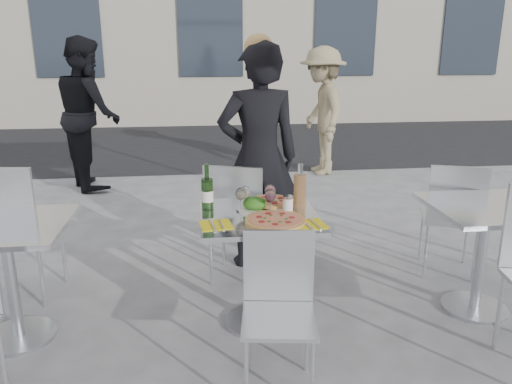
{
  "coord_description": "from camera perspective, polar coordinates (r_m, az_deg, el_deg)",
  "views": [
    {
      "loc": [
        -0.36,
        -2.88,
        1.74
      ],
      "look_at": [
        0.0,
        0.15,
        0.85
      ],
      "focal_mm": 35.0,
      "sensor_mm": 36.0,
      "label": 1
    }
  ],
  "objects": [
    {
      "name": "pizza_far",
      "position": [
        3.25,
        1.74,
        -1.18
      ],
      "size": [
        0.31,
        0.31,
        0.03
      ],
      "color": "white",
      "rests_on": "main_table"
    },
    {
      "name": "side_table_right",
      "position": [
        3.63,
        24.58,
        -4.58
      ],
      "size": [
        0.72,
        0.72,
        0.75
      ],
      "color": "#B7BABF",
      "rests_on": "ground"
    },
    {
      "name": "salad_plate",
      "position": [
        3.14,
        -0.15,
        -1.46
      ],
      "size": [
        0.22,
        0.22,
        0.09
      ],
      "color": "white",
      "rests_on": "main_table"
    },
    {
      "name": "pedestrian_b",
      "position": [
        7.05,
        7.53,
        9.12
      ],
      "size": [
        0.69,
        1.16,
        1.75
      ],
      "primitive_type": "imported",
      "rotation": [
        0.0,
        0.0,
        4.75
      ],
      "color": "#8F805C",
      "rests_on": "ground"
    },
    {
      "name": "street_asphalt",
      "position": [
        9.55,
        -4.53,
        5.77
      ],
      "size": [
        24.0,
        5.0,
        0.0
      ],
      "primitive_type": "cube",
      "color": "black",
      "rests_on": "ground"
    },
    {
      "name": "wineglass_red_a",
      "position": [
        3.05,
        1.66,
        -0.57
      ],
      "size": [
        0.07,
        0.07,
        0.16
      ],
      "color": "white",
      "rests_on": "main_table"
    },
    {
      "name": "ground",
      "position": [
        3.39,
        0.31,
        -14.67
      ],
      "size": [
        80.0,
        80.0,
        0.0
      ],
      "primitive_type": "plane",
      "color": "slate"
    },
    {
      "name": "carafe",
      "position": [
        3.16,
        5.03,
        0.19
      ],
      "size": [
        0.08,
        0.08,
        0.29
      ],
      "color": "tan",
      "rests_on": "main_table"
    },
    {
      "name": "sugar_shaker",
      "position": [
        3.1,
        3.65,
        -1.39
      ],
      "size": [
        0.06,
        0.06,
        0.11
      ],
      "color": "white",
      "rests_on": "main_table"
    },
    {
      "name": "chair_near",
      "position": [
        2.65,
        2.62,
        -11.99
      ],
      "size": [
        0.43,
        0.43,
        0.83
      ],
      "rotation": [
        0.0,
        0.0,
        -0.14
      ],
      "color": "silver",
      "rests_on": "ground"
    },
    {
      "name": "pizza_near",
      "position": [
        2.94,
        2.23,
        -3.25
      ],
      "size": [
        0.36,
        0.36,
        0.02
      ],
      "color": "tan",
      "rests_on": "main_table"
    },
    {
      "name": "wineglass_white_b",
      "position": [
        3.12,
        -1.26,
        -0.15
      ],
      "size": [
        0.07,
        0.07,
        0.16
      ],
      "color": "white",
      "rests_on": "main_table"
    },
    {
      "name": "napkin_left",
      "position": [
        2.9,
        -4.6,
        -3.75
      ],
      "size": [
        0.2,
        0.2,
        0.01
      ],
      "rotation": [
        0.0,
        0.0,
        0.12
      ],
      "color": "yellow",
      "rests_on": "main_table"
    },
    {
      "name": "wineglass_white_a",
      "position": [
        3.09,
        -1.76,
        -0.32
      ],
      "size": [
        0.07,
        0.07,
        0.16
      ],
      "color": "white",
      "rests_on": "main_table"
    },
    {
      "name": "main_table",
      "position": [
        3.14,
        0.33,
        -6.21
      ],
      "size": [
        0.72,
        0.72,
        0.75
      ],
      "color": "#B7BABF",
      "rests_on": "ground"
    },
    {
      "name": "wineglass_red_b",
      "position": [
        3.15,
        1.62,
        0.02
      ],
      "size": [
        0.07,
        0.07,
        0.16
      ],
      "color": "white",
      "rests_on": "main_table"
    },
    {
      "name": "wine_bottle",
      "position": [
        3.14,
        -5.59,
        -0.03
      ],
      "size": [
        0.07,
        0.08,
        0.29
      ],
      "color": "#2A5620",
      "rests_on": "main_table"
    },
    {
      "name": "side_chair_lfar",
      "position": [
        3.78,
        -26.1,
        -3.11
      ],
      "size": [
        0.51,
        0.52,
        1.01
      ],
      "rotation": [
        0.0,
        0.0,
        3.02
      ],
      "color": "silver",
      "rests_on": "ground"
    },
    {
      "name": "side_chair_rfar",
      "position": [
        4.09,
        21.59,
        -1.99
      ],
      "size": [
        0.53,
        0.54,
        0.91
      ],
      "rotation": [
        0.0,
        0.0,
        2.81
      ],
      "color": "silver",
      "rests_on": "ground"
    },
    {
      "name": "side_table_left",
      "position": [
        3.32,
        -26.48,
        -6.74
      ],
      "size": [
        0.72,
        0.72,
        0.75
      ],
      "color": "#B7BABF",
      "rests_on": "ground"
    },
    {
      "name": "woman_diner",
      "position": [
        3.95,
        0.3,
        3.92
      ],
      "size": [
        0.69,
        0.48,
        1.79
      ],
      "primitive_type": "imported",
      "rotation": [
        0.0,
        0.0,
        3.22
      ],
      "color": "black",
      "rests_on": "ground"
    },
    {
      "name": "pedestrian_a",
      "position": [
        6.65,
        -18.62,
        8.5
      ],
      "size": [
        1.01,
        1.12,
        1.87
      ],
      "primitive_type": "imported",
      "rotation": [
        0.0,
        0.0,
        1.98
      ],
      "color": "black",
      "rests_on": "ground"
    },
    {
      "name": "napkin_right",
      "position": [
        2.91,
        6.15,
        -3.68
      ],
      "size": [
        0.21,
        0.21,
        0.01
      ],
      "rotation": [
        0.0,
        0.0,
        0.17
      ],
      "color": "yellow",
      "rests_on": "main_table"
    },
    {
      "name": "chair_far",
      "position": [
        3.69,
        -2.21,
        -2.48
      ],
      "size": [
        0.54,
        0.55,
        0.94
      ],
      "rotation": [
        0.0,
        0.0,
        2.82
      ],
      "color": "silver",
      "rests_on": "ground"
    }
  ]
}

